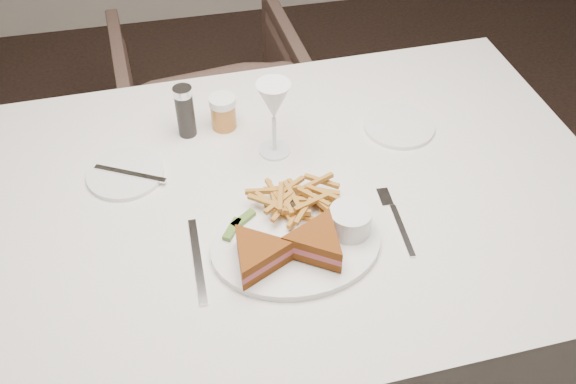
% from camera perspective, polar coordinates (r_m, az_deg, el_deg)
% --- Properties ---
extents(table, '(1.38, 0.94, 0.75)m').
position_cam_1_polar(table, '(1.59, -0.39, -9.81)').
color(table, silver).
rests_on(table, ground).
extents(chair_far, '(0.64, 0.60, 0.63)m').
position_cam_1_polar(chair_far, '(2.31, -6.85, 8.24)').
color(chair_far, '#4E3830').
rests_on(chair_far, ground).
extents(table_setting, '(0.77, 0.59, 0.18)m').
position_cam_1_polar(table_setting, '(1.24, -0.40, -0.40)').
color(table_setting, white).
rests_on(table_setting, table).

